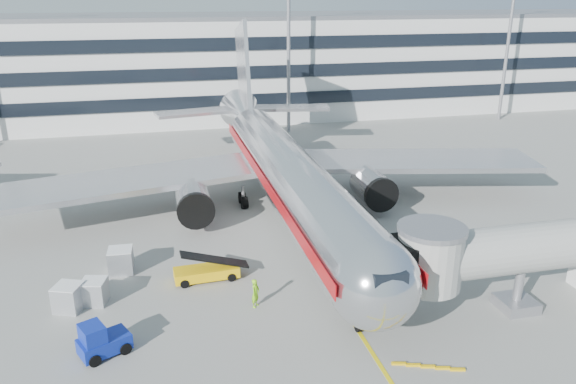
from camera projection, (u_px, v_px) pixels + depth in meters
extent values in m
plane|color=gray|center=(319.00, 269.00, 40.35)|extent=(180.00, 180.00, 0.00)
cube|color=yellow|center=(287.00, 218.00, 49.50)|extent=(0.25, 70.00, 0.01)
cylinder|color=silver|center=(292.00, 180.00, 46.26)|extent=(5.00, 36.00, 5.00)
sphere|color=silver|center=(375.00, 284.00, 29.79)|extent=(5.00, 5.00, 5.00)
cone|color=silver|center=(246.00, 116.00, 67.11)|extent=(5.00, 10.00, 5.00)
cube|color=black|center=(387.00, 278.00, 28.04)|extent=(1.80, 1.20, 0.90)
cube|color=#B7B7BC|center=(408.00, 161.00, 54.46)|extent=(24.95, 12.07, 0.50)
cube|color=#B7B7BC|center=(132.00, 181.00, 48.66)|extent=(24.95, 12.07, 0.50)
cylinder|color=#99999E|center=(373.00, 188.00, 50.55)|extent=(3.00, 4.20, 3.00)
cylinder|color=#99999E|center=(194.00, 203.00, 46.98)|extent=(3.00, 4.20, 3.00)
cylinder|color=black|center=(381.00, 195.00, 48.72)|extent=(3.10, 0.50, 3.10)
cylinder|color=black|center=(196.00, 211.00, 45.15)|extent=(3.10, 0.50, 3.10)
cube|color=#B7B7BC|center=(244.00, 79.00, 66.09)|extent=(0.45, 9.39, 13.72)
cube|color=#B7B7BC|center=(288.00, 108.00, 69.05)|extent=(10.41, 4.94, 0.35)
cube|color=#B7B7BC|center=(198.00, 112.00, 66.60)|extent=(10.41, 4.94, 0.35)
cylinder|color=gray|center=(359.00, 318.00, 32.72)|extent=(0.24, 0.24, 1.80)
cylinder|color=black|center=(359.00, 324.00, 32.88)|extent=(0.35, 0.90, 0.90)
cylinder|color=gray|center=(309.00, 190.00, 53.54)|extent=(0.30, 0.30, 2.00)
cylinder|color=gray|center=(243.00, 196.00, 52.11)|extent=(0.30, 0.30, 2.00)
cube|color=#AB0C11|center=(322.00, 174.00, 46.72)|extent=(0.06, 38.00, 0.90)
cube|color=#AB0C11|center=(262.00, 179.00, 45.60)|extent=(0.06, 38.00, 0.90)
cylinder|color=#A8A8A3|center=(525.00, 248.00, 33.96)|extent=(13.00, 3.00, 3.00)
cylinder|color=#A8A8A3|center=(429.00, 259.00, 32.55)|extent=(3.80, 3.80, 3.40)
cylinder|color=gray|center=(432.00, 229.00, 31.92)|extent=(4.00, 4.00, 0.30)
cube|color=black|center=(409.00, 262.00, 32.26)|extent=(1.40, 2.60, 2.60)
cylinder|color=gray|center=(519.00, 286.00, 34.83)|extent=(0.56, 0.56, 3.20)
cube|color=gray|center=(516.00, 304.00, 35.25)|extent=(2.20, 2.20, 0.70)
cylinder|color=black|center=(503.00, 305.00, 35.05)|extent=(0.35, 0.70, 0.70)
cylinder|color=black|center=(528.00, 302.00, 35.45)|extent=(0.35, 0.70, 0.70)
cube|color=silver|center=(217.00, 66.00, 90.91)|extent=(150.00, 24.00, 15.00)
cube|color=black|center=(228.00, 101.00, 81.01)|extent=(150.00, 0.30, 1.80)
cube|color=black|center=(227.00, 73.00, 79.67)|extent=(150.00, 0.30, 1.80)
cube|color=black|center=(226.00, 44.00, 78.33)|extent=(150.00, 0.30, 1.80)
cube|color=gray|center=(215.00, 16.00, 88.30)|extent=(150.00, 24.00, 0.60)
cylinder|color=gray|center=(289.00, 42.00, 76.38)|extent=(0.50, 0.50, 25.00)
cylinder|color=gray|center=(509.00, 37.00, 83.96)|extent=(0.50, 0.50, 25.00)
cube|color=#E5B109|center=(207.00, 272.00, 38.77)|extent=(4.49, 1.83, 0.70)
cube|color=black|center=(206.00, 261.00, 38.46)|extent=(4.69, 1.34, 1.54)
cylinder|color=black|center=(182.00, 274.00, 39.05)|extent=(0.62, 0.31, 0.60)
cylinder|color=black|center=(185.00, 284.00, 37.79)|extent=(0.62, 0.31, 0.60)
cylinder|color=black|center=(228.00, 268.00, 39.92)|extent=(0.62, 0.31, 0.60)
cylinder|color=black|center=(231.00, 277.00, 38.65)|extent=(0.62, 0.31, 0.60)
cube|color=navy|center=(105.00, 344.00, 30.76)|extent=(3.06, 2.51, 0.86)
cube|color=navy|center=(92.00, 334.00, 30.13)|extent=(1.64, 1.78, 1.05)
cube|color=black|center=(92.00, 329.00, 30.02)|extent=(1.47, 1.57, 0.10)
cylinder|color=black|center=(85.00, 348.00, 30.87)|extent=(0.73, 0.54, 0.67)
cylinder|color=black|center=(95.00, 361.00, 29.82)|extent=(0.73, 0.54, 0.67)
cylinder|color=black|center=(115.00, 337.00, 31.88)|extent=(0.73, 0.54, 0.67)
cylinder|color=black|center=(125.00, 349.00, 30.83)|extent=(0.73, 0.54, 0.67)
cube|color=#B2B5BA|center=(69.00, 298.00, 35.02)|extent=(2.06, 2.06, 1.64)
cube|color=white|center=(67.00, 286.00, 34.74)|extent=(2.06, 2.06, 0.06)
cube|color=#B2B5BA|center=(121.00, 261.00, 39.72)|extent=(1.75, 1.75, 1.72)
cube|color=white|center=(120.00, 250.00, 39.43)|extent=(1.75, 1.75, 0.06)
cube|color=#B2B5BA|center=(94.00, 292.00, 35.78)|extent=(1.81, 1.81, 1.55)
cube|color=white|center=(93.00, 281.00, 35.51)|extent=(1.81, 1.81, 0.06)
imported|color=#80D716|center=(255.00, 293.00, 35.30)|extent=(0.78, 0.83, 1.91)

